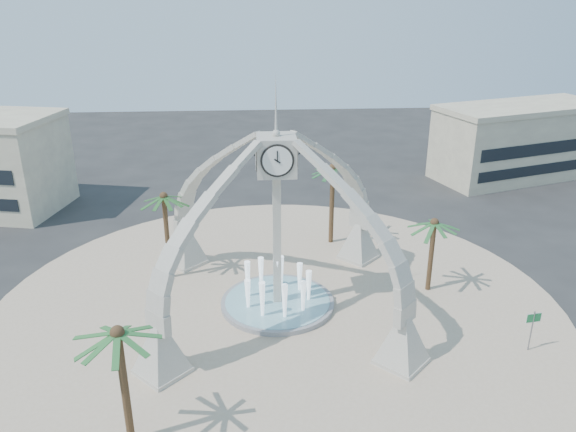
{
  "coord_description": "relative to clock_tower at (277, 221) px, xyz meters",
  "views": [
    {
      "loc": [
        -1.56,
        -34.49,
        20.82
      ],
      "look_at": [
        0.88,
        2.0,
        6.04
      ],
      "focal_mm": 35.0,
      "sensor_mm": 36.0,
      "label": 1
    }
  ],
  "objects": [
    {
      "name": "palm_south",
      "position": [
        -7.86,
        -12.43,
        -0.21
      ],
      "size": [
        4.44,
        4.44,
        7.18
      ],
      "rotation": [
        0.0,
        0.0,
        0.04
      ],
      "color": "brown",
      "rests_on": "ground"
    },
    {
      "name": "palm_east",
      "position": [
        11.3,
        1.52,
        -1.11
      ],
      "size": [
        4.1,
        4.1,
        6.18
      ],
      "rotation": [
        0.0,
        0.0,
        -0.07
      ],
      "color": "brown",
      "rests_on": "ground"
    },
    {
      "name": "building_ne",
      "position": [
        30.0,
        28.0,
        -2.18
      ],
      "size": [
        21.87,
        14.17,
        8.6
      ],
      "rotation": [
        0.0,
        0.0,
        0.31
      ],
      "color": "beige",
      "rests_on": "ground"
    },
    {
      "name": "street_sign",
      "position": [
        15.26,
        -6.37,
        -4.48
      ],
      "size": [
        1.02,
        0.2,
        2.81
      ],
      "rotation": [
        0.0,
        0.0,
        0.16
      ],
      "color": "slate",
      "rests_on": "ground"
    },
    {
      "name": "plaza",
      "position": [
        0.0,
        0.0,
        -6.46
      ],
      "size": [
        40.0,
        40.0,
        0.06
      ],
      "primitive_type": "cylinder",
      "color": "#C1A990",
      "rests_on": "ground"
    },
    {
      "name": "palm_north",
      "position": [
        5.24,
        10.43,
        0.31
      ],
      "size": [
        4.39,
        4.39,
        7.73
      ],
      "rotation": [
        0.0,
        0.0,
        -0.02
      ],
      "color": "brown",
      "rests_on": "ground"
    },
    {
      "name": "palm_west",
      "position": [
        -8.11,
        4.76,
        0.13
      ],
      "size": [
        4.31,
        4.31,
        7.47
      ],
      "rotation": [
        0.0,
        0.0,
        0.13
      ],
      "color": "brown",
      "rests_on": "ground"
    },
    {
      "name": "clock_tower",
      "position": [
        0.0,
        0.0,
        0.0
      ],
      "size": [
        17.94,
        17.94,
        16.3
      ],
      "color": "#BEB5A9",
      "rests_on": "ground"
    },
    {
      "name": "ground",
      "position": [
        0.0,
        0.0,
        -6.49
      ],
      "size": [
        140.0,
        140.0,
        0.0
      ],
      "primitive_type": "plane",
      "color": "#282828",
      "rests_on": "ground"
    },
    {
      "name": "fountain",
      "position": [
        0.0,
        0.0,
        -6.2
      ],
      "size": [
        8.0,
        8.0,
        3.62
      ],
      "color": "gray",
      "rests_on": "ground"
    }
  ]
}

